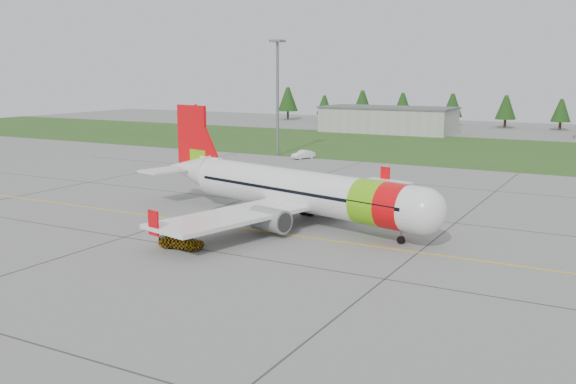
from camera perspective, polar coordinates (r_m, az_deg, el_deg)
The scene contains 9 objects.
ground at distance 51.51m, azimuth -1.95°, elevation -6.07°, with size 320.00×320.00×0.00m, color gray.
aircraft at distance 63.78m, azimuth 0.71°, elevation 0.14°, with size 36.03×33.87×11.09m.
follow_me_car at distance 55.08m, azimuth -9.50°, elevation -2.97°, with size 1.60×1.35×3.97m, color #E0A00C.
service_van at distance 111.38m, azimuth 1.36°, elevation 4.11°, with size 1.53×1.45×4.40m, color white.
grass_strip at distance 127.78m, azimuth 17.21°, elevation 3.48°, with size 320.00×50.00×0.03m, color #30561E.
taxi_guideline at distance 58.26m, azimuth 2.08°, elevation -4.08°, with size 120.00×0.25×0.02m, color gold.
hangar_west at distance 162.53m, azimuth 8.87°, elevation 6.31°, with size 32.00×14.00×6.00m, color #A8A8A3.
floodlight_mast at distance 115.67m, azimuth -0.94°, elevation 8.22°, with size 0.50×0.50×20.00m, color slate.
treeline at distance 182.41m, azimuth 20.93°, elevation 6.83°, with size 160.00×8.00×10.00m, color #1C3F14, non-canonical shape.
Camera 1 is at (25.27, -42.39, 14.75)m, focal length 40.00 mm.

